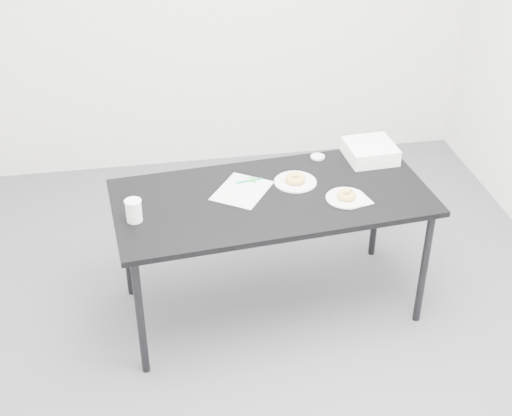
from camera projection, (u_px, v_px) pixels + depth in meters
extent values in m
plane|color=#505055|center=(242.00, 332.00, 3.95)|extent=(4.00, 4.00, 0.00)
cube|color=black|center=(272.00, 198.00, 3.74)|extent=(1.72, 0.92, 0.03)
cylinder|color=black|center=(140.00, 317.00, 3.51)|extent=(0.04, 0.04, 0.72)
cylinder|color=black|center=(126.00, 243.00, 4.04)|extent=(0.04, 0.04, 0.72)
cylinder|color=black|center=(424.00, 268.00, 3.84)|extent=(0.04, 0.04, 0.72)
cylinder|color=black|center=(376.00, 206.00, 4.37)|extent=(0.04, 0.04, 0.72)
cube|color=silver|center=(242.00, 191.00, 3.76)|extent=(0.37, 0.39, 0.00)
cube|color=green|center=(252.00, 180.00, 3.85)|extent=(0.07, 0.07, 0.00)
cylinder|color=#0B805A|center=(249.00, 181.00, 3.84)|extent=(0.14, 0.03, 0.01)
cube|color=silver|center=(355.00, 200.00, 3.69)|extent=(0.18, 0.18, 0.00)
cylinder|color=silver|center=(346.00, 198.00, 3.69)|extent=(0.21, 0.21, 0.01)
torus|color=gold|center=(346.00, 195.00, 3.68)|extent=(0.11, 0.11, 0.03)
cylinder|color=silver|center=(295.00, 182.00, 3.84)|extent=(0.23, 0.23, 0.01)
torus|color=gold|center=(295.00, 179.00, 3.82)|extent=(0.12, 0.12, 0.04)
cylinder|color=white|center=(134.00, 211.00, 3.49)|extent=(0.08, 0.08, 0.12)
cylinder|color=white|center=(318.00, 157.00, 4.07)|extent=(0.08, 0.08, 0.01)
cube|color=white|center=(370.00, 151.00, 4.04)|extent=(0.28, 0.28, 0.09)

